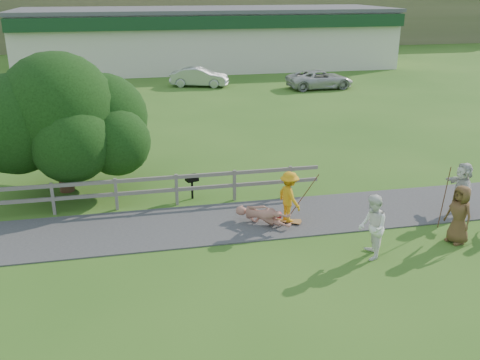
{
  "coord_description": "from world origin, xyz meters",
  "views": [
    {
      "loc": [
        -3.4,
        -13.61,
        7.1
      ],
      "look_at": [
        -0.08,
        2.0,
        1.22
      ],
      "focal_mm": 40.0,
      "sensor_mm": 36.0,
      "label": 1
    }
  ],
  "objects_px": {
    "spectator_c": "(459,214)",
    "car_white": "(320,79)",
    "spectator_a": "(372,227)",
    "skater_fallen": "(263,215)",
    "bbq": "(192,187)",
    "spectator_d": "(462,189)",
    "tree": "(61,132)",
    "car_silver": "(199,77)",
    "skater_rider": "(289,200)"
  },
  "relations": [
    {
      "from": "spectator_c",
      "to": "car_white",
      "type": "distance_m",
      "value": 24.32
    },
    {
      "from": "spectator_a",
      "to": "spectator_c",
      "type": "height_order",
      "value": "spectator_a"
    },
    {
      "from": "skater_fallen",
      "to": "bbq",
      "type": "height_order",
      "value": "bbq"
    },
    {
      "from": "spectator_d",
      "to": "tree",
      "type": "xyz_separation_m",
      "value": [
        -12.71,
        4.86,
        1.31
      ]
    },
    {
      "from": "tree",
      "to": "bbq",
      "type": "xyz_separation_m",
      "value": [
        4.36,
        -1.7,
        -1.76
      ]
    },
    {
      "from": "car_silver",
      "to": "tree",
      "type": "height_order",
      "value": "tree"
    },
    {
      "from": "spectator_d",
      "to": "bbq",
      "type": "relative_size",
      "value": 2.04
    },
    {
      "from": "car_white",
      "to": "spectator_d",
      "type": "bearing_deg",
      "value": 168.89
    },
    {
      "from": "tree",
      "to": "bbq",
      "type": "height_order",
      "value": "tree"
    },
    {
      "from": "tree",
      "to": "car_silver",
      "type": "bearing_deg",
      "value": 69.01
    },
    {
      "from": "skater_rider",
      "to": "car_silver",
      "type": "height_order",
      "value": "skater_rider"
    },
    {
      "from": "skater_rider",
      "to": "skater_fallen",
      "type": "xyz_separation_m",
      "value": [
        -0.82,
        0.05,
        -0.47
      ]
    },
    {
      "from": "skater_fallen",
      "to": "tree",
      "type": "bearing_deg",
      "value": 96.77
    },
    {
      "from": "spectator_a",
      "to": "car_silver",
      "type": "height_order",
      "value": "spectator_a"
    },
    {
      "from": "skater_fallen",
      "to": "tree",
      "type": "xyz_separation_m",
      "value": [
        -6.24,
        4.34,
        1.86
      ]
    },
    {
      "from": "car_white",
      "to": "bbq",
      "type": "bearing_deg",
      "value": 145.78
    },
    {
      "from": "skater_fallen",
      "to": "spectator_a",
      "type": "height_order",
      "value": "spectator_a"
    },
    {
      "from": "spectator_d",
      "to": "car_white",
      "type": "height_order",
      "value": "spectator_d"
    },
    {
      "from": "skater_rider",
      "to": "skater_fallen",
      "type": "distance_m",
      "value": 0.95
    },
    {
      "from": "spectator_c",
      "to": "spectator_d",
      "type": "distance_m",
      "value": 2.18
    },
    {
      "from": "spectator_c",
      "to": "spectator_a",
      "type": "bearing_deg",
      "value": -98.07
    },
    {
      "from": "spectator_a",
      "to": "car_silver",
      "type": "relative_size",
      "value": 0.44
    },
    {
      "from": "skater_rider",
      "to": "tree",
      "type": "distance_m",
      "value": 8.43
    },
    {
      "from": "skater_rider",
      "to": "spectator_c",
      "type": "distance_m",
      "value": 4.95
    },
    {
      "from": "skater_fallen",
      "to": "spectator_d",
      "type": "height_order",
      "value": "spectator_d"
    },
    {
      "from": "spectator_d",
      "to": "car_silver",
      "type": "height_order",
      "value": "spectator_d"
    },
    {
      "from": "tree",
      "to": "spectator_a",
      "type": "bearing_deg",
      "value": -39.01
    },
    {
      "from": "spectator_c",
      "to": "car_silver",
      "type": "distance_m",
      "value": 26.79
    },
    {
      "from": "skater_rider",
      "to": "spectator_a",
      "type": "relative_size",
      "value": 0.89
    },
    {
      "from": "bbq",
      "to": "skater_rider",
      "type": "bearing_deg",
      "value": -62.98
    },
    {
      "from": "tree",
      "to": "bbq",
      "type": "bearing_deg",
      "value": -21.28
    },
    {
      "from": "skater_rider",
      "to": "car_white",
      "type": "relative_size",
      "value": 0.34
    },
    {
      "from": "spectator_a",
      "to": "tree",
      "type": "relative_size",
      "value": 0.28
    },
    {
      "from": "skater_fallen",
      "to": "spectator_d",
      "type": "distance_m",
      "value": 6.52
    },
    {
      "from": "spectator_c",
      "to": "bbq",
      "type": "bearing_deg",
      "value": -139.6
    },
    {
      "from": "skater_rider",
      "to": "tree",
      "type": "bearing_deg",
      "value": 42.4
    },
    {
      "from": "skater_rider",
      "to": "car_silver",
      "type": "distance_m",
      "value": 24.26
    },
    {
      "from": "skater_fallen",
      "to": "spectator_d",
      "type": "relative_size",
      "value": 1.02
    },
    {
      "from": "spectator_d",
      "to": "car_white",
      "type": "xyz_separation_m",
      "value": [
        3.24,
        22.11,
        -0.23
      ]
    },
    {
      "from": "spectator_a",
      "to": "car_silver",
      "type": "xyz_separation_m",
      "value": [
        -0.99,
        26.84,
        -0.22
      ]
    },
    {
      "from": "spectator_c",
      "to": "car_white",
      "type": "bearing_deg",
      "value": 154.62
    },
    {
      "from": "spectator_c",
      "to": "car_white",
      "type": "xyz_separation_m",
      "value": [
        4.5,
        23.9,
        -0.21
      ]
    },
    {
      "from": "skater_rider",
      "to": "car_white",
      "type": "xyz_separation_m",
      "value": [
        8.9,
        21.64,
        -0.14
      ]
    },
    {
      "from": "spectator_a",
      "to": "bbq",
      "type": "relative_size",
      "value": 2.09
    },
    {
      "from": "car_silver",
      "to": "tree",
      "type": "xyz_separation_m",
      "value": [
        -7.62,
        -19.86,
        1.51
      ]
    },
    {
      "from": "car_white",
      "to": "skater_rider",
      "type": "bearing_deg",
      "value": 154.88
    },
    {
      "from": "skater_rider",
      "to": "skater_fallen",
      "type": "height_order",
      "value": "skater_rider"
    },
    {
      "from": "spectator_c",
      "to": "tree",
      "type": "height_order",
      "value": "tree"
    },
    {
      "from": "car_silver",
      "to": "bbq",
      "type": "relative_size",
      "value": 4.8
    },
    {
      "from": "skater_rider",
      "to": "bbq",
      "type": "xyz_separation_m",
      "value": [
        -2.7,
        2.69,
        -0.37
      ]
    }
  ]
}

